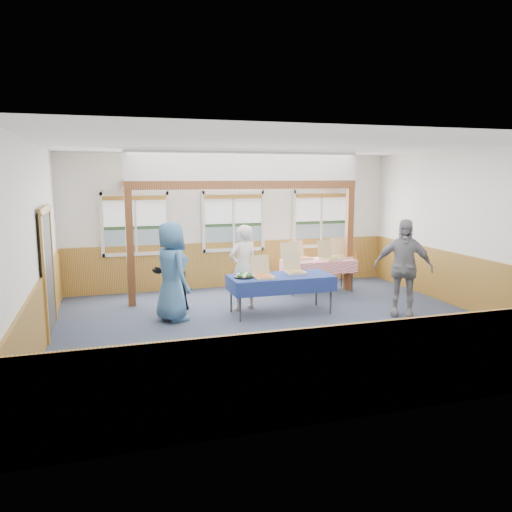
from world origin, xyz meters
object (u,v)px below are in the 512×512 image
Objects in this scene: table_right at (318,262)px; woman_black at (170,271)px; woman_white at (243,267)px; person_grey at (403,268)px; table_left at (281,278)px; man_blue at (172,272)px.

table_right is 3.61m from woman_black.
table_right is 1.11× the size of woman_black.
woman_black reaches higher than table_right.
woman_white is at bearing -174.58° from table_right.
person_grey is at bearing 139.12° from woman_white.
person_grey is (2.82, -1.34, 0.08)m from woman_white.
woman_white is at bearing 138.94° from woman_black.
table_right is at bearing 160.49° from woman_black.
table_left is 1.16× the size of person_grey.
table_left is at bearing -166.48° from person_grey.
woman_black is (-2.06, 0.76, 0.11)m from table_left.
woman_black is 0.87× the size of person_grey.
man_blue reaches higher than table_left.
woman_black is at bearing -23.63° from man_blue.
table_right is at bearing -88.37° from man_blue.
man_blue reaches higher than woman_black.
table_left is 1.34× the size of woman_black.
table_left is 2.10m from table_right.
table_left is at bearing 124.91° from woman_white.
man_blue is 0.99× the size of person_grey.
woman_white reaches higher than table_left.
person_grey is at bearing 128.27° from woman_black.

